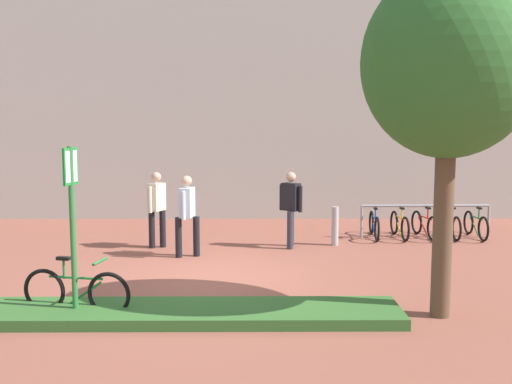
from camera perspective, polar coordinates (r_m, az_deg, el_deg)
name	(u,v)px	position (r m, az deg, el deg)	size (l,w,h in m)	color
ground_plane	(209,280)	(10.43, -4.66, -8.70)	(60.00, 60.00, 0.00)	brown
building_facade	(226,50)	(17.57, -3.00, 13.94)	(28.00, 1.20, 10.00)	#B2ADA3
planter_strip	(157,313)	(8.49, -9.86, -11.81)	(7.00, 1.10, 0.16)	#336028
tree_sidewalk	(449,64)	(8.53, 18.69, 11.99)	(2.43, 2.43, 4.97)	brown
parking_sign_post	(72,207)	(8.41, -17.88, -1.47)	(0.11, 0.36, 2.47)	#2D7238
bike_at_sign	(76,291)	(8.86, -17.47, -9.41)	(1.66, 0.48, 0.86)	black
bike_rack_cluster	(425,224)	(14.73, 16.48, -3.07)	(3.21, 1.59, 0.83)	#99999E
bollard_steel	(335,226)	(13.35, 7.88, -3.38)	(0.16, 0.16, 0.90)	#ADADB2
person_shirt_white	(157,205)	(13.09, -9.86, -1.25)	(0.39, 0.56, 1.72)	black
person_shirt_blue	(187,211)	(12.06, -6.88, -1.86)	(0.50, 0.60, 1.72)	black
person_suited_navy	(291,205)	(12.93, 3.48, -1.26)	(0.50, 0.49, 1.72)	#2D2D38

